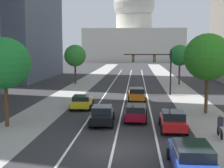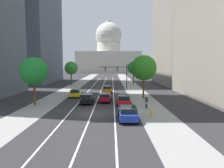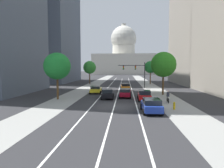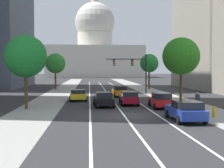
% 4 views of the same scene
% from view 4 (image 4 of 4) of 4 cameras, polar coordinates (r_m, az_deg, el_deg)
% --- Properties ---
extents(ground_plane, '(400.00, 400.00, 0.00)m').
position_cam_4_polar(ground_plane, '(66.42, -1.60, -0.69)').
color(ground_plane, '#2B2B2D').
extents(sidewalk_left, '(4.36, 130.00, 0.01)m').
position_cam_4_polar(sidewalk_left, '(61.56, -8.73, -0.98)').
color(sidewalk_left, gray).
rests_on(sidewalk_left, ground).
extents(sidewalk_right, '(4.36, 130.00, 0.01)m').
position_cam_4_polar(sidewalk_right, '(62.30, 5.85, -0.92)').
color(sidewalk_right, gray).
rests_on(sidewalk_right, ground).
extents(lane_stripe_left, '(0.16, 90.00, 0.01)m').
position_cam_4_polar(lane_stripe_left, '(51.39, -4.03, -1.67)').
color(lane_stripe_left, white).
rests_on(lane_stripe_left, ground).
extents(lane_stripe_center, '(0.16, 90.00, 0.01)m').
position_cam_4_polar(lane_stripe_center, '(51.47, -0.86, -1.65)').
color(lane_stripe_center, white).
rests_on(lane_stripe_center, ground).
extents(lane_stripe_right, '(0.16, 90.00, 0.01)m').
position_cam_4_polar(lane_stripe_right, '(51.71, 2.29, -1.64)').
color(lane_stripe_right, white).
rests_on(lane_stripe_right, ground).
extents(capitol_building, '(45.37, 27.57, 37.95)m').
position_cam_4_polar(capitol_building, '(156.45, -3.06, 6.09)').
color(capitol_building, beige).
rests_on(capitol_building, ground).
extents(car_black, '(2.16, 4.46, 1.52)m').
position_cam_4_polar(car_black, '(33.07, -1.52, -2.73)').
color(car_black, black).
rests_on(car_black, ground).
extents(car_red, '(2.09, 4.20, 1.54)m').
position_cam_4_polar(car_red, '(32.22, 8.78, -2.88)').
color(car_red, red).
rests_on(car_red, ground).
extents(car_crimson, '(2.05, 4.76, 1.51)m').
position_cam_4_polar(car_crimson, '(34.76, 3.05, -2.44)').
color(car_crimson, maroon).
rests_on(car_crimson, ground).
extents(car_yellow, '(2.26, 4.33, 1.41)m').
position_cam_4_polar(car_yellow, '(39.42, -6.07, -1.92)').
color(car_yellow, yellow).
rests_on(car_yellow, ground).
extents(car_orange, '(2.18, 4.38, 1.55)m').
position_cam_4_polar(car_orange, '(44.92, 1.43, -1.26)').
color(car_orange, orange).
rests_on(car_orange, ground).
extents(car_blue, '(2.15, 4.71, 1.55)m').
position_cam_4_polar(car_blue, '(24.45, 13.04, -4.61)').
color(car_blue, '#1E389E').
rests_on(car_blue, ground).
extents(traffic_signal_mast, '(6.40, 0.39, 6.18)m').
position_cam_4_polar(traffic_signal_mast, '(49.77, 3.85, 3.09)').
color(traffic_signal_mast, black).
rests_on(traffic_signal_mast, ground).
extents(fire_hydrant, '(0.26, 0.35, 0.91)m').
position_cam_4_polar(fire_hydrant, '(27.01, 17.84, -4.74)').
color(fire_hydrant, yellow).
rests_on(fire_hydrant, ground).
extents(cyclist, '(0.37, 1.70, 1.72)m').
position_cam_4_polar(cyclist, '(31.37, 15.05, -2.98)').
color(cyclist, black).
rests_on(cyclist, ground).
extents(street_tree_far_right, '(4.53, 4.53, 7.74)m').
position_cam_4_polar(street_tree_far_right, '(39.52, 12.27, 4.89)').
color(street_tree_far_right, '#51381E').
rests_on(street_tree_far_right, ground).
extents(street_tree_near_left, '(4.11, 4.11, 7.20)m').
position_cam_4_polar(street_tree_near_left, '(31.99, -15.20, 4.80)').
color(street_tree_near_left, '#51381E').
rests_on(street_tree_near_left, ground).
extents(street_tree_mid_left, '(3.79, 3.79, 6.89)m').
position_cam_4_polar(street_tree_mid_left, '(61.24, -10.11, 3.64)').
color(street_tree_mid_left, '#51381E').
rests_on(street_tree_mid_left, ground).
extents(street_tree_near_right, '(3.63, 3.63, 6.89)m').
position_cam_4_polar(street_tree_near_right, '(62.80, 6.68, 3.71)').
color(street_tree_near_right, '#51381E').
rests_on(street_tree_near_right, ground).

